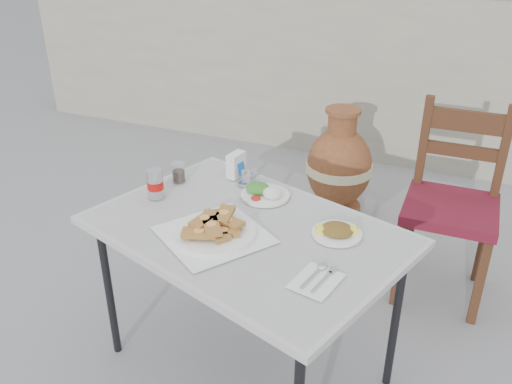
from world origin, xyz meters
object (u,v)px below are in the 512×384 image
at_px(napkin_holder, 236,165).
at_px(cafe_table, 246,238).
at_px(cola_glass, 179,173).
at_px(salad_rice_plate, 265,192).
at_px(soda_can, 155,184).
at_px(chair, 452,202).
at_px(pide_plate, 214,227).
at_px(terracotta_urn, 339,168).
at_px(condiment_caddy, 252,180).
at_px(salad_chopped_plate, 337,231).

bearing_deg(napkin_holder, cafe_table, -50.03).
bearing_deg(cola_glass, napkin_holder, 34.50).
relative_size(salad_rice_plate, soda_can, 1.67).
relative_size(salad_rice_plate, chair, 0.21).
bearing_deg(napkin_holder, salad_rice_plate, -23.85).
bearing_deg(pide_plate, salad_rice_plate, 81.27).
height_order(salad_rice_plate, terracotta_urn, salad_rice_plate).
distance_m(cola_glass, condiment_caddy, 0.32).
xyz_separation_m(cafe_table, salad_chopped_plate, (0.32, 0.08, 0.06)).
distance_m(salad_rice_plate, terracotta_urn, 1.22).
xyz_separation_m(salad_rice_plate, terracotta_urn, (0.02, 1.16, -0.38)).
xyz_separation_m(condiment_caddy, terracotta_urn, (0.11, 1.10, -0.38)).
xyz_separation_m(cafe_table, condiment_caddy, (-0.12, 0.32, 0.07)).
relative_size(pide_plate, napkin_holder, 4.38).
xyz_separation_m(salad_chopped_plate, cola_glass, (-0.75, 0.16, 0.02)).
distance_m(pide_plate, cola_glass, 0.48).
bearing_deg(cafe_table, salad_rice_plate, 96.66).
bearing_deg(napkin_holder, chair, 40.16).
height_order(pide_plate, soda_can, soda_can).
distance_m(soda_can, cola_glass, 0.17).
height_order(pide_plate, salad_rice_plate, pide_plate).
bearing_deg(pide_plate, cola_glass, 135.58).
bearing_deg(cola_glass, condiment_caddy, 15.43).
bearing_deg(cola_glass, soda_can, -93.47).
relative_size(salad_chopped_plate, chair, 0.19).
bearing_deg(salad_chopped_plate, salad_rice_plate, 153.96).
distance_m(napkin_holder, condiment_caddy, 0.12).
bearing_deg(condiment_caddy, napkin_holder, 149.47).
distance_m(cola_glass, napkin_holder, 0.25).
height_order(soda_can, condiment_caddy, soda_can).
bearing_deg(cafe_table, soda_can, 170.47).
xyz_separation_m(pide_plate, salad_rice_plate, (0.05, 0.35, -0.01)).
bearing_deg(napkin_holder, terracotta_urn, 89.10).
bearing_deg(soda_can, terracotta_urn, 72.59).
relative_size(salad_rice_plate, condiment_caddy, 1.73).
bearing_deg(terracotta_urn, soda_can, -107.41).
bearing_deg(soda_can, salad_rice_plate, 24.02).
distance_m(pide_plate, chair, 1.27).
distance_m(pide_plate, salad_chopped_plate, 0.44).
height_order(chair, terracotta_urn, chair).
distance_m(chair, terracotta_urn, 0.88).
bearing_deg(soda_can, chair, 36.50).
height_order(soda_can, napkin_holder, soda_can).
bearing_deg(chair, salad_rice_plate, -138.28).
bearing_deg(salad_rice_plate, soda_can, -155.98).
xyz_separation_m(cola_glass, chair, (1.10, 0.66, -0.23)).
bearing_deg(chair, terracotta_urn, 142.26).
bearing_deg(soda_can, napkin_holder, 54.75).
height_order(napkin_holder, terracotta_urn, napkin_holder).
relative_size(salad_rice_plate, napkin_holder, 1.84).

